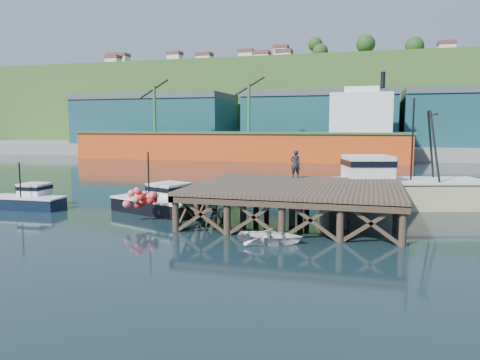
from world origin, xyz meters
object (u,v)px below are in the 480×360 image
(trawler, at_px, (399,185))
(dinghy, at_px, (270,236))
(dockworker, at_px, (295,164))
(boat_navy, at_px, (29,199))
(boat_black, at_px, (160,201))

(trawler, distance_m, dinghy, 13.93)
(dockworker, bearing_deg, dinghy, 69.71)
(boat_navy, bearing_deg, boat_black, 4.49)
(boat_navy, bearing_deg, trawler, 14.92)
(boat_navy, bearing_deg, dinghy, -17.37)
(boat_navy, distance_m, boat_black, 9.32)
(trawler, bearing_deg, boat_black, -174.08)
(trawler, distance_m, dockworker, 7.48)
(boat_black, distance_m, dinghy, 10.47)
(boat_navy, relative_size, boat_black, 0.76)
(boat_navy, height_order, trawler, trawler)
(boat_navy, height_order, dockworker, dockworker)
(boat_navy, relative_size, dockworker, 2.80)
(dinghy, relative_size, dockworker, 1.70)
(trawler, xyz_separation_m, dockworker, (-6.78, -2.79, 1.52))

